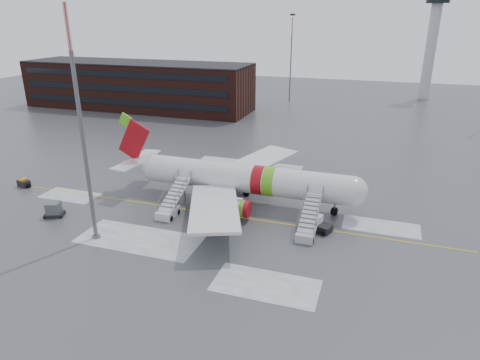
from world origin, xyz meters
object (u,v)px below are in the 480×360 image
(airliner, at_px, (238,178))
(pushback_tug, at_px, (317,224))
(uld_container, at_px, (54,210))
(light_mast_near, at_px, (81,123))
(baggage_tractor, at_px, (24,183))
(airstair_aft, at_px, (171,207))
(airstair_fwd, at_px, (308,227))

(airliner, bearing_deg, pushback_tug, -22.83)
(uld_container, bearing_deg, light_mast_near, -20.14)
(airliner, relative_size, baggage_tractor, 14.04)
(airliner, distance_m, pushback_tug, 12.73)
(airliner, bearing_deg, light_mast_near, -129.37)
(light_mast_near, bearing_deg, uld_container, 159.86)
(airliner, xyz_separation_m, baggage_tractor, (-31.97, -4.90, -2.89))
(airliner, bearing_deg, airstair_aft, -136.37)
(airstair_fwd, bearing_deg, airstair_aft, 180.00)
(uld_container, bearing_deg, pushback_tug, 12.07)
(airliner, bearing_deg, uld_container, -150.41)
(airstair_aft, bearing_deg, airstair_fwd, 0.00)
(airstair_fwd, bearing_deg, pushback_tug, 64.55)
(airstair_aft, bearing_deg, light_mast_near, -122.61)
(airstair_aft, height_order, pushback_tug, airstair_aft)
(pushback_tug, relative_size, uld_container, 1.29)
(uld_container, bearing_deg, airstair_fwd, 9.37)
(airstair_fwd, relative_size, baggage_tractor, 3.09)
(airstair_aft, bearing_deg, airliner, 43.63)
(airstair_aft, height_order, uld_container, airstair_aft)
(uld_container, height_order, light_mast_near, light_mast_near)
(baggage_tractor, bearing_deg, light_mast_near, -26.52)
(uld_container, relative_size, baggage_tractor, 1.09)
(airstair_fwd, distance_m, baggage_tractor, 42.67)
(airstair_aft, relative_size, uld_container, 2.83)
(baggage_tractor, height_order, light_mast_near, light_mast_near)
(airliner, relative_size, airstair_fwd, 4.55)
(pushback_tug, bearing_deg, airliner, 157.17)
(airstair_aft, bearing_deg, baggage_tractor, 176.27)
(airliner, relative_size, uld_container, 12.87)
(airliner, relative_size, pushback_tug, 10.00)
(uld_container, xyz_separation_m, light_mast_near, (8.45, -3.10, 12.56))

